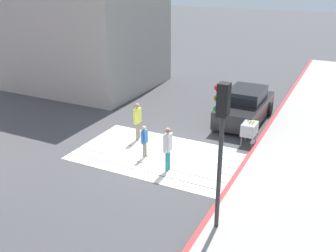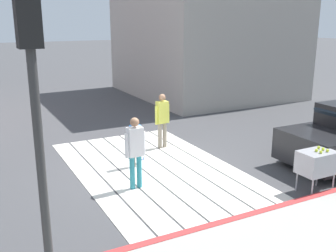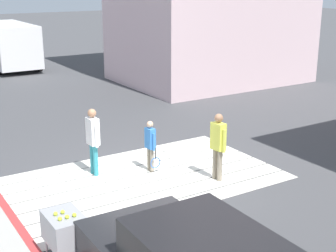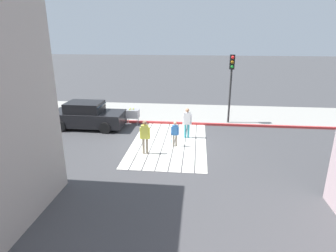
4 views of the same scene
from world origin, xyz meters
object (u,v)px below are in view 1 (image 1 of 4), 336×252
(traffic_light_corner, at_px, (221,130))
(pedestrian_adult_lead, at_px, (138,119))
(car_parked_near_curb, at_px, (245,106))
(tennis_ball_cart, at_px, (249,129))
(pedestrian_adult_trailing, at_px, (168,146))
(pedestrian_child_with_racket, at_px, (145,140))

(traffic_light_corner, distance_m, pedestrian_adult_lead, 6.95)
(car_parked_near_curb, xyz_separation_m, tennis_ball_cart, (-0.90, 2.54, -0.04))
(pedestrian_adult_trailing, xyz_separation_m, pedestrian_child_with_racket, (1.27, -0.55, -0.23))
(pedestrian_adult_trailing, bearing_deg, car_parked_near_curb, -100.62)
(tennis_ball_cart, relative_size, pedestrian_child_with_racket, 0.78)
(car_parked_near_curb, bearing_deg, pedestrian_adult_lead, 50.10)
(traffic_light_corner, xyz_separation_m, pedestrian_child_with_racket, (3.97, -3.02, -2.31))
(tennis_ball_cart, relative_size, pedestrian_adult_trailing, 0.61)
(tennis_ball_cart, height_order, pedestrian_child_with_racket, pedestrian_child_with_racket)
(car_parked_near_curb, relative_size, pedestrian_adult_trailing, 2.60)
(tennis_ball_cart, bearing_deg, car_parked_near_curb, -70.47)
(pedestrian_adult_trailing, bearing_deg, pedestrian_child_with_racket, -23.67)
(tennis_ball_cart, bearing_deg, pedestrian_adult_trailing, 59.61)
(pedestrian_child_with_racket, bearing_deg, pedestrian_adult_trailing, 156.33)
(tennis_ball_cart, height_order, pedestrian_adult_trailing, pedestrian_adult_trailing)
(pedestrian_adult_lead, bearing_deg, pedestrian_child_with_racket, 129.36)
(tennis_ball_cart, relative_size, pedestrian_adult_lead, 0.62)
(tennis_ball_cart, xyz_separation_m, pedestrian_child_with_racket, (3.29, 2.89, 0.03))
(traffic_light_corner, height_order, pedestrian_adult_lead, traffic_light_corner)
(traffic_light_corner, relative_size, pedestrian_adult_lead, 2.59)
(pedestrian_adult_trailing, bearing_deg, tennis_ball_cart, -120.39)
(tennis_ball_cart, distance_m, pedestrian_adult_lead, 4.64)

